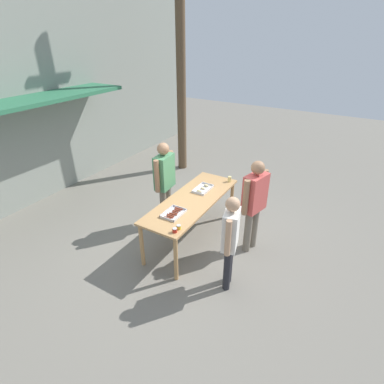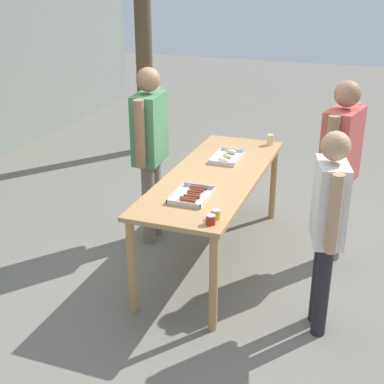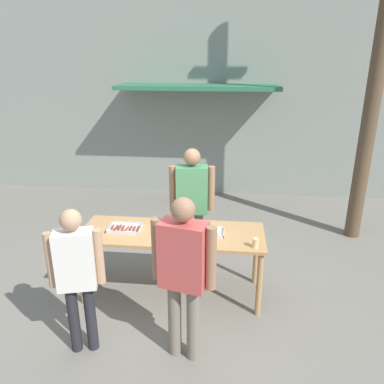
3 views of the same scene
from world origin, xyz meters
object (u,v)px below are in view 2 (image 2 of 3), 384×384
Objects in this scene: person_server_behind_table at (150,141)px; person_customer_holding_hotdog at (328,217)px; condiment_jar_mustard at (211,220)px; condiment_jar_ketchup at (216,214)px; person_customer_with_cup at (340,160)px; food_tray_sausages at (192,196)px; beer_cup at (270,140)px; food_tray_buns at (227,157)px.

person_server_behind_table is 2.08m from person_customer_holding_hotdog.
condiment_jar_mustard is 1.00× the size of condiment_jar_ketchup.
person_customer_with_cup is (1.21, -0.79, 0.13)m from condiment_jar_ketchup.
person_server_behind_table is at bearing 42.87° from food_tray_sausages.
person_customer_holding_hotdog is at bearing 15.12° from person_customer_with_cup.
condiment_jar_mustard is 0.65× the size of beer_cup.
food_tray_sausages is 1.42m from person_customer_with_cup.
beer_cup is at bearing -54.94° from person_server_behind_table.
person_customer_with_cup is (1.31, -0.79, 0.13)m from condiment_jar_mustard.
condiment_jar_ketchup is 0.04× the size of person_server_behind_table.
condiment_jar_ketchup is 0.65× the size of beer_cup.
condiment_jar_ketchup reaches higher than food_tray_sausages.
condiment_jar_mustard is at bearing -144.06° from food_tray_sausages.
person_customer_holding_hotdog is at bearing -121.69° from person_server_behind_table.
person_server_behind_table reaches higher than food_tray_buns.
food_tray_buns is at bearing 12.85° from condiment_jar_ketchup.
beer_cup is at bearing -119.26° from person_customer_with_cup.
person_server_behind_table is (-0.85, 1.03, 0.12)m from beer_cup.
food_tray_sausages is at bearing -113.18° from person_customer_holding_hotdog.
beer_cup reaches higher than food_tray_sausages.
food_tray_sausages is at bearing -179.96° from food_tray_buns.
food_tray_sausages is at bearing 169.49° from beer_cup.
condiment_jar_mustard is 0.05× the size of person_customer_holding_hotdog.
condiment_jar_mustard is (-1.45, -0.30, 0.02)m from food_tray_buns.
beer_cup is at bearing -0.02° from condiment_jar_mustard.
beer_cup is (2.04, -0.00, 0.02)m from condiment_jar_mustard.
condiment_jar_mustard is 0.04× the size of person_server_behind_table.
food_tray_buns is at bearing 152.92° from beer_cup.
food_tray_buns is 6.03× the size of condiment_jar_mustard.
food_tray_buns is (1.04, 0.00, 0.00)m from food_tray_sausages.
beer_cup is 1.08m from person_customer_with_cup.
person_server_behind_table is at bearing 109.31° from food_tray_buns.
condiment_jar_ketchup is at bearing -94.58° from person_customer_holding_hotdog.
condiment_jar_ketchup is at bearing -141.09° from person_server_behind_table.
food_tray_sausages is 0.44m from condiment_jar_ketchup.
person_server_behind_table reaches higher than condiment_jar_ketchup.
beer_cup reaches higher than food_tray_buns.
person_customer_holding_hotdog is (0.14, -0.82, 0.05)m from condiment_jar_ketchup.
person_customer_holding_hotdog is (-1.80, -0.82, 0.03)m from beer_cup.
food_tray_sausages is at bearing -141.52° from person_server_behind_table.
person_customer_with_cup reaches higher than beer_cup.
food_tray_sausages is at bearing 44.37° from condiment_jar_ketchup.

